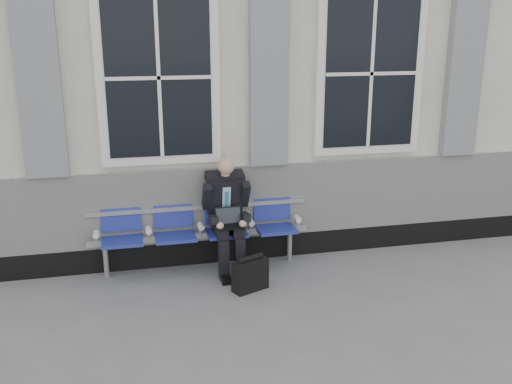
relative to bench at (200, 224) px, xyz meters
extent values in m
plane|color=slate|center=(1.76, -1.32, -0.55)|extent=(70.00, 70.00, 0.00)
cube|color=silver|center=(1.76, 2.18, 1.55)|extent=(14.00, 4.00, 4.20)
cube|color=black|center=(1.76, 0.15, -0.40)|extent=(14.00, 0.10, 0.30)
cube|color=silver|center=(1.76, 0.14, 0.20)|extent=(14.00, 0.08, 0.90)
cube|color=gray|center=(-1.64, 0.12, 1.85)|extent=(0.45, 0.14, 2.40)
cube|color=gray|center=(0.86, 0.12, 1.85)|extent=(0.45, 0.14, 2.40)
cube|color=gray|center=(3.36, 0.12, 1.85)|extent=(0.45, 0.14, 2.40)
cube|color=white|center=(-0.39, 0.14, 1.70)|extent=(1.35, 0.10, 1.95)
cube|color=black|center=(-0.39, 0.09, 1.70)|extent=(1.15, 0.02, 1.75)
cube|color=white|center=(2.11, 0.14, 1.70)|extent=(1.35, 0.10, 1.95)
cube|color=black|center=(2.11, 0.09, 1.70)|extent=(1.15, 0.02, 1.75)
cube|color=#9EA0A3|center=(0.00, -0.02, -0.13)|extent=(2.60, 0.07, 0.07)
cube|color=#9EA0A3|center=(0.00, 0.10, 0.18)|extent=(2.60, 0.05, 0.05)
cylinder|color=#9EA0A3|center=(-1.10, -0.02, -0.36)|extent=(0.06, 0.06, 0.39)
cylinder|color=#9EA0A3|center=(1.10, -0.02, -0.36)|extent=(0.06, 0.06, 0.39)
cube|color=navy|center=(-0.90, -0.10, -0.10)|extent=(0.46, 0.42, 0.07)
cube|color=navy|center=(-0.90, 0.11, 0.16)|extent=(0.46, 0.10, 0.40)
cube|color=navy|center=(-0.30, -0.10, -0.10)|extent=(0.46, 0.42, 0.07)
cube|color=navy|center=(-0.30, 0.11, 0.16)|extent=(0.46, 0.10, 0.40)
cube|color=navy|center=(0.30, -0.10, -0.10)|extent=(0.46, 0.42, 0.07)
cube|color=navy|center=(0.30, 0.11, 0.16)|extent=(0.46, 0.10, 0.40)
cube|color=navy|center=(0.90, -0.10, -0.10)|extent=(0.46, 0.42, 0.07)
cube|color=navy|center=(0.90, 0.11, 0.16)|extent=(0.46, 0.10, 0.40)
cylinder|color=white|center=(-1.18, -0.07, 0.00)|extent=(0.07, 0.12, 0.07)
cylinder|color=white|center=(-0.60, -0.07, 0.00)|extent=(0.07, 0.12, 0.07)
cylinder|color=white|center=(0.00, -0.07, 0.00)|extent=(0.07, 0.12, 0.07)
cylinder|color=white|center=(0.60, -0.07, 0.00)|extent=(0.07, 0.12, 0.07)
cylinder|color=white|center=(1.18, -0.07, 0.00)|extent=(0.07, 0.12, 0.07)
cube|color=black|center=(0.21, -0.45, -0.51)|extent=(0.11, 0.24, 0.08)
cube|color=black|center=(0.40, -0.45, -0.51)|extent=(0.11, 0.24, 0.08)
cube|color=black|center=(0.21, -0.39, -0.31)|extent=(0.11, 0.12, 0.47)
cube|color=black|center=(0.40, -0.39, -0.31)|extent=(0.11, 0.12, 0.47)
cube|color=black|center=(0.21, -0.19, -0.02)|extent=(0.14, 0.42, 0.13)
cube|color=black|center=(0.40, -0.19, -0.02)|extent=(0.14, 0.42, 0.13)
cube|color=black|center=(0.30, 0.00, 0.29)|extent=(0.39, 0.32, 0.58)
cube|color=#BAD3F5|center=(0.30, -0.12, 0.31)|extent=(0.09, 0.09, 0.33)
cube|color=teal|center=(0.30, -0.12, 0.29)|extent=(0.04, 0.07, 0.27)
cube|color=black|center=(0.30, -0.03, 0.57)|extent=(0.45, 0.23, 0.13)
cylinder|color=#D8A587|center=(0.30, -0.08, 0.63)|extent=(0.10, 0.10, 0.09)
sphere|color=#D8A587|center=(0.30, -0.13, 0.72)|extent=(0.19, 0.19, 0.19)
cube|color=black|center=(0.08, -0.10, 0.36)|extent=(0.10, 0.26, 0.34)
cube|color=black|center=(0.52, -0.09, 0.36)|extent=(0.10, 0.26, 0.34)
cube|color=black|center=(0.12, -0.27, 0.14)|extent=(0.09, 0.29, 0.13)
cube|color=black|center=(0.49, -0.26, 0.14)|extent=(0.09, 0.29, 0.13)
sphere|color=#D8A587|center=(0.18, -0.40, 0.10)|extent=(0.08, 0.08, 0.08)
sphere|color=#D8A587|center=(0.44, -0.39, 0.10)|extent=(0.08, 0.08, 0.08)
cube|color=black|center=(0.31, -0.32, 0.06)|extent=(0.31, 0.22, 0.02)
cube|color=black|center=(0.30, -0.21, 0.15)|extent=(0.31, 0.09, 0.20)
cube|color=black|center=(0.30, -0.22, 0.15)|extent=(0.28, 0.07, 0.17)
cube|color=black|center=(0.45, -0.73, -0.38)|extent=(0.43, 0.31, 0.35)
cylinder|color=black|center=(0.45, -0.73, -0.18)|extent=(0.31, 0.18, 0.06)
camera|label=1|loc=(-0.77, -6.32, 2.26)|focal=40.00mm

